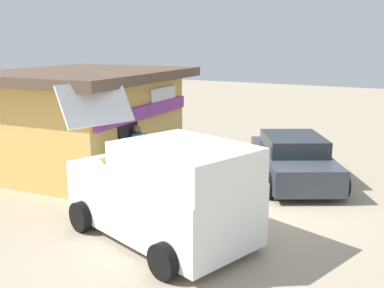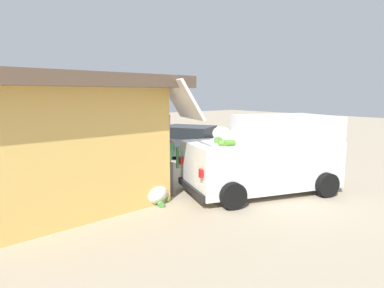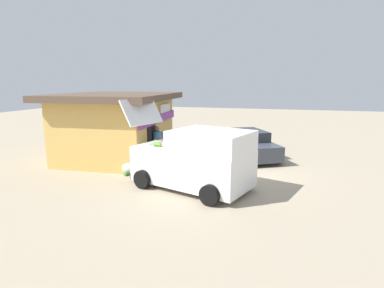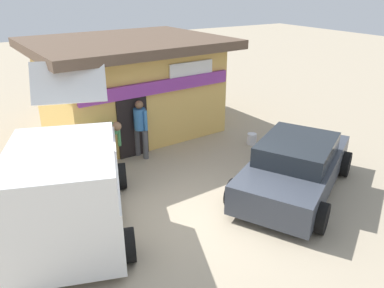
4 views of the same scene
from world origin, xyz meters
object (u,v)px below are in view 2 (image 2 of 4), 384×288
object	(u,v)px
parked_sedan	(188,143)
customer_bending	(166,161)
delivery_van	(266,154)
unloaded_banana_pile	(156,194)
paint_bucket	(119,158)
storefront_bar	(48,135)
vendor_standing	(139,152)

from	to	relation	value
parked_sedan	customer_bending	bearing A→B (deg)	136.14
delivery_van	customer_bending	size ratio (longest dim) A/B	3.49
unloaded_banana_pile	paint_bucket	size ratio (longest dim) A/B	2.68
storefront_bar	customer_bending	world-z (taller)	storefront_bar
storefront_bar	paint_bucket	size ratio (longest dim) A/B	18.21
parked_sedan	customer_bending	size ratio (longest dim) A/B	3.20
unloaded_banana_pile	vendor_standing	bearing A→B (deg)	-14.90
parked_sedan	unloaded_banana_pile	world-z (taller)	parked_sedan
storefront_bar	unloaded_banana_pile	bearing A→B (deg)	-140.67
delivery_van	storefront_bar	bearing A→B (deg)	56.06
storefront_bar	paint_bucket	world-z (taller)	storefront_bar
vendor_standing	unloaded_banana_pile	bearing A→B (deg)	165.10
delivery_van	unloaded_banana_pile	bearing A→B (deg)	71.80
unloaded_banana_pile	paint_bucket	xyz separation A→B (m)	(4.88, -1.33, -0.05)
delivery_van	paint_bucket	world-z (taller)	delivery_van
vendor_standing	customer_bending	distance (m)	1.12
storefront_bar	vendor_standing	xyz separation A→B (m)	(-0.60, -2.23, -0.58)
delivery_van	unloaded_banana_pile	size ratio (longest dim) A/B	5.24
unloaded_banana_pile	parked_sedan	bearing A→B (deg)	-45.03
storefront_bar	vendor_standing	size ratio (longest dim) A/B	3.72
parked_sedan	vendor_standing	world-z (taller)	vendor_standing
vendor_standing	unloaded_banana_pile	size ratio (longest dim) A/B	1.83
vendor_standing	paint_bucket	world-z (taller)	vendor_standing
parked_sedan	paint_bucket	xyz separation A→B (m)	(0.90, 2.66, -0.45)
parked_sedan	customer_bending	distance (m)	4.83
paint_bucket	customer_bending	bearing A→B (deg)	171.15
storefront_bar	delivery_van	xyz separation A→B (m)	(-3.14, -4.67, -0.56)
storefront_bar	paint_bucket	bearing A→B (deg)	-49.38
vendor_standing	paint_bucket	size ratio (longest dim) A/B	4.90
storefront_bar	paint_bucket	distance (m)	4.35
unloaded_banana_pile	paint_bucket	world-z (taller)	unloaded_banana_pile
delivery_van	vendor_standing	xyz separation A→B (m)	(2.54, 2.44, -0.03)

